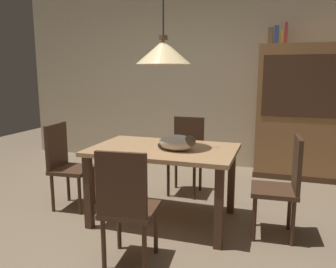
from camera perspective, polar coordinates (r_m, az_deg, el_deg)
The scene contains 14 objects.
ground at distance 3.23m, azimuth -3.56°, elevation -16.81°, with size 10.00×10.00×0.00m, color #847056.
back_wall at distance 5.42m, azimuth 6.80°, elevation 10.06°, with size 6.40×0.10×2.90m, color beige.
dining_table at distance 3.32m, azimuth -0.75°, elevation -4.03°, with size 1.40×0.90×0.75m.
chair_left_side at distance 3.86m, azimuth -16.90°, elevation -4.55°, with size 0.43×0.43×0.93m.
chair_near_front at distance 2.59m, azimuth -7.02°, elevation -11.59°, with size 0.43×0.43×0.93m.
chair_far_back at distance 4.17m, azimuth 3.16°, elevation -2.99°, with size 0.40×0.40×0.93m.
chair_right_side at distance 3.20m, azimuth 18.97°, elevation -7.74°, with size 0.42×0.42×0.93m.
cat_sleeping at distance 3.16m, azimuth 1.73°, elevation -1.45°, with size 0.39×0.25×0.16m.
pendant_lamp at distance 3.22m, azimuth -0.80°, elevation 13.72°, with size 0.52×0.52×1.30m.
hutch_bookcase at distance 5.03m, azimuth 21.08°, elevation 3.00°, with size 1.12×0.45×1.85m.
book_brown_thick at distance 5.01m, azimuth 16.95°, elevation 15.51°, with size 0.06×0.24×0.22m, color brown.
book_blue_wide at distance 5.01m, azimuth 17.85°, elevation 15.58°, with size 0.06×0.24×0.24m, color #384C93.
book_yellow_short at distance 5.01m, azimuth 18.60°, elevation 15.19°, with size 0.04×0.20×0.18m, color gold.
book_red_tall at distance 5.01m, azimuth 19.31°, elevation 15.72°, with size 0.04×0.22×0.28m, color #B73833.
Camera 1 is at (1.07, -2.67, 1.48)m, focal length 36.05 mm.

